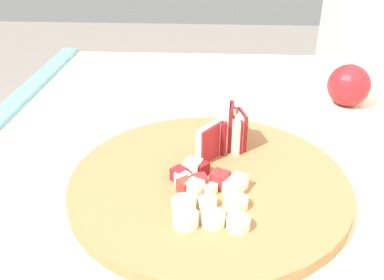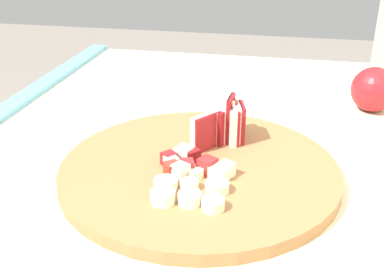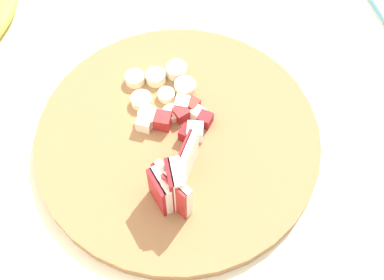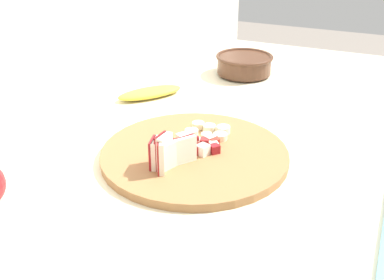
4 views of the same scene
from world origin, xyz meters
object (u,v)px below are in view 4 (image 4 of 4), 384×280
(apple_wedge_fan, at_px, (165,153))
(apple_dice_pile, at_px, (202,144))
(ceramic_bowl, at_px, (244,64))
(cutting_board, at_px, (194,154))
(banana_peel, at_px, (150,93))
(banana_slice_rows, at_px, (206,134))

(apple_wedge_fan, relative_size, apple_dice_pile, 0.88)
(apple_dice_pile, relative_size, ceramic_bowl, 0.62)
(cutting_board, bearing_deg, banana_peel, 43.20)
(ceramic_bowl, bearing_deg, apple_wedge_fan, -175.59)
(banana_slice_rows, relative_size, ceramic_bowl, 0.57)
(apple_wedge_fan, height_order, apple_dice_pile, apple_wedge_fan)
(apple_dice_pile, bearing_deg, ceramic_bowl, 9.03)
(apple_dice_pile, distance_m, banana_peel, 0.34)
(cutting_board, distance_m, banana_peel, 0.34)
(cutting_board, bearing_deg, ceramic_bowl, 7.67)
(cutting_board, height_order, banana_slice_rows, banana_slice_rows)
(ceramic_bowl, xyz_separation_m, banana_peel, (-0.26, 0.17, -0.02))
(banana_peel, bearing_deg, apple_dice_pile, -133.71)
(cutting_board, xyz_separation_m, banana_peel, (0.25, 0.24, 0.00))
(cutting_board, height_order, apple_dice_pile, apple_dice_pile)
(apple_wedge_fan, xyz_separation_m, ceramic_bowl, (0.59, 0.05, -0.01))
(apple_dice_pile, relative_size, banana_peel, 0.58)
(cutting_board, bearing_deg, banana_slice_rows, 3.20)
(cutting_board, height_order, ceramic_bowl, ceramic_bowl)
(banana_slice_rows, relative_size, banana_peel, 0.54)
(ceramic_bowl, bearing_deg, banana_slice_rows, -171.67)
(cutting_board, xyz_separation_m, apple_wedge_fan, (-0.08, 0.02, 0.04))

